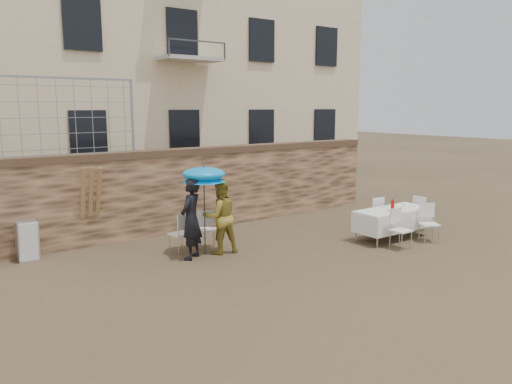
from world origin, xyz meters
TOP-DOWN VIEW (x-y plane):
  - ground at (0.00, 0.00)m, footprint 80.00×80.00m
  - stone_wall at (0.00, 5.00)m, footprint 13.00×0.50m
  - chain_link_fence at (-3.00, 5.00)m, footprint 3.20×0.06m
  - man_suit at (-1.14, 2.52)m, footprint 0.79×0.75m
  - woman_dress at (-0.39, 2.52)m, footprint 0.92×0.76m
  - umbrella at (-0.74, 2.62)m, footprint 1.01×1.01m
  - couple_chair_left at (-1.14, 3.07)m, footprint 0.56×0.56m
  - couple_chair_right at (-0.44, 3.07)m, footprint 0.67×0.67m
  - banquet_table at (3.86, 1.03)m, footprint 2.10×0.85m
  - soda_bottle at (3.66, 0.88)m, footprint 0.09×0.09m
  - table_chair_front_left at (3.26, 0.28)m, footprint 0.49×0.49m
  - table_chair_front_right at (4.36, 0.28)m, footprint 0.66×0.66m
  - table_chair_back at (4.06, 1.83)m, footprint 0.53×0.53m
  - table_chair_side at (5.26, 1.13)m, footprint 0.49×0.49m
  - chair_stack_right at (-4.14, 4.63)m, footprint 0.46×0.47m
  - wood_planks at (-2.54, 4.70)m, footprint 0.70×0.20m

SIDE VIEW (x-z plane):
  - ground at x=0.00m, z-range 0.00..0.00m
  - chair_stack_right at x=-4.14m, z-range 0.00..0.92m
  - couple_chair_left at x=-1.14m, z-range 0.00..0.96m
  - couple_chair_right at x=-0.44m, z-range 0.00..0.96m
  - table_chair_front_left at x=3.26m, z-range 0.00..0.96m
  - table_chair_front_right at x=4.36m, z-range 0.00..0.96m
  - table_chair_back at x=4.06m, z-range 0.00..0.96m
  - table_chair_side at x=5.26m, z-range 0.00..0.96m
  - banquet_table at x=3.86m, z-range 0.34..1.12m
  - woman_dress at x=-0.39m, z-range 0.00..1.74m
  - soda_bottle at x=3.66m, z-range 0.77..1.04m
  - man_suit at x=-1.14m, z-range 0.00..1.82m
  - wood_planks at x=-2.54m, z-range 0.00..2.00m
  - stone_wall at x=0.00m, z-range 0.00..2.20m
  - umbrella at x=-0.74m, z-range 0.84..2.76m
  - chain_link_fence at x=-3.00m, z-range 2.20..4.00m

